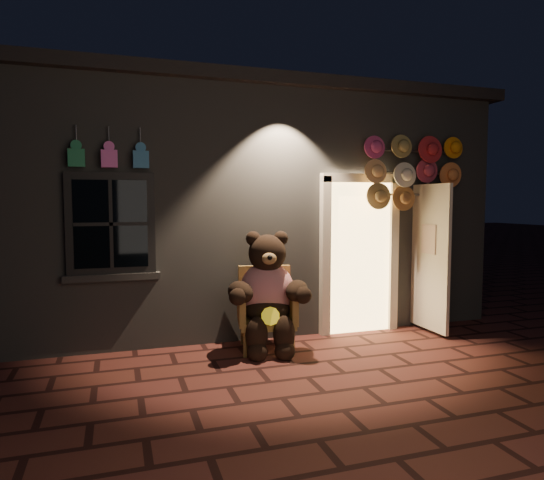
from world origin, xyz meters
name	(u,v)px	position (x,y,z in m)	size (l,w,h in m)	color
ground	(308,377)	(0.00, 0.00, 0.00)	(60.00, 60.00, 0.00)	#542520
shop_building	(224,206)	(0.00, 3.99, 1.74)	(7.30, 5.95, 3.51)	slate
wicker_armchair	(266,308)	(-0.11, 1.12, 0.50)	(0.79, 0.74, 1.00)	olive
teddy_bear	(268,293)	(-0.12, 0.99, 0.71)	(1.06, 0.91, 1.48)	#B61322
hat_rack	(411,170)	(2.04, 1.28, 2.25)	(1.55, 0.22, 2.73)	#59595E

